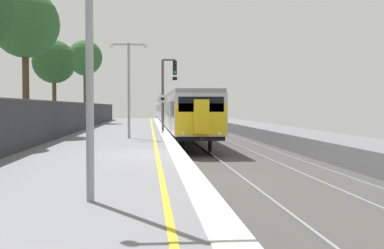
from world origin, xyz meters
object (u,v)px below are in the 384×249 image
at_px(platform_lamp_near, 89,22).
at_px(background_tree_back, 25,26).
at_px(signal_gantry, 167,86).
at_px(platform_lamp_mid, 129,81).
at_px(background_tree_left, 55,63).
at_px(speed_limit_sign, 163,108).
at_px(commuter_train_at_platform, 172,110).
at_px(background_tree_right, 85,59).

xyz_separation_m(platform_lamp_near, background_tree_back, (-6.23, 21.54, 3.28)).
bearing_deg(signal_gantry, platform_lamp_near, -95.02).
relative_size(platform_lamp_mid, background_tree_back, 0.59).
bearing_deg(signal_gantry, background_tree_left, 142.69).
relative_size(speed_limit_sign, background_tree_left, 0.35).
bearing_deg(platform_lamp_near, signal_gantry, 84.98).
bearing_deg(platform_lamp_near, speed_limit_sign, 85.18).
xyz_separation_m(commuter_train_at_platform, background_tree_right, (-9.37, -4.07, 5.37)).
distance_m(commuter_train_at_platform, platform_lamp_mid, 30.78).
height_order(speed_limit_sign, background_tree_back, background_tree_back).
relative_size(commuter_train_at_platform, speed_limit_sign, 25.48).
distance_m(platform_lamp_mid, background_tree_right, 27.24).
relative_size(speed_limit_sign, platform_lamp_mid, 0.49).
relative_size(signal_gantry, platform_lamp_near, 0.94).
bearing_deg(platform_lamp_mid, platform_lamp_near, -90.00).
xyz_separation_m(platform_lamp_mid, background_tree_back, (-6.23, 3.51, 3.42)).
bearing_deg(background_tree_back, platform_lamp_near, -73.88).
relative_size(commuter_train_at_platform, background_tree_left, 8.88).
xyz_separation_m(signal_gantry, background_tree_back, (-8.54, -4.77, 3.32)).
height_order(commuter_train_at_platform, platform_lamp_near, platform_lamp_near).
distance_m(platform_lamp_near, background_tree_back, 22.67).
relative_size(platform_lamp_near, platform_lamp_mid, 1.05).
height_order(commuter_train_at_platform, background_tree_right, background_tree_right).
relative_size(signal_gantry, platform_lamp_mid, 0.99).
relative_size(platform_lamp_near, background_tree_right, 0.62).
distance_m(commuter_train_at_platform, platform_lamp_near, 48.71).
xyz_separation_m(commuter_train_at_platform, speed_limit_sign, (-1.85, -25.51, 0.33)).
height_order(signal_gantry, platform_lamp_near, platform_lamp_near).
height_order(commuter_train_at_platform, background_tree_back, background_tree_back).
bearing_deg(background_tree_right, commuter_train_at_platform, 23.49).
height_order(commuter_train_at_platform, background_tree_left, background_tree_left).
xyz_separation_m(speed_limit_sign, platform_lamp_near, (-1.94, -23.02, 1.59)).
bearing_deg(signal_gantry, platform_lamp_mid, -105.60).
height_order(background_tree_right, background_tree_back, background_tree_back).
xyz_separation_m(signal_gantry, platform_lamp_near, (-2.31, -26.32, 0.04)).
relative_size(platform_lamp_near, background_tree_left, 0.75).
relative_size(background_tree_left, background_tree_back, 0.83).
distance_m(signal_gantry, speed_limit_sign, 3.66).
relative_size(commuter_train_at_platform, background_tree_right, 7.35).
height_order(speed_limit_sign, background_tree_left, background_tree_left).
bearing_deg(platform_lamp_mid, commuter_train_at_platform, 82.92).
distance_m(platform_lamp_mid, background_tree_left, 16.59).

